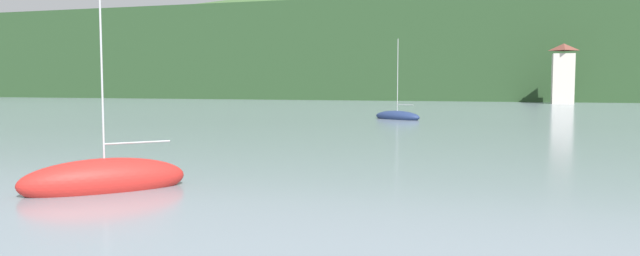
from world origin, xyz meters
The scene contains 4 objects.
wooded_hillside centered at (-10.89, 167.56, 7.72)m, with size 352.00×68.58×41.18m.
shore_building_west centered at (15.55, 121.84, 4.42)m, with size 3.23×3.40×9.08m.
sailboat_mid_2 centered at (-3.83, 39.29, 0.30)m, with size 4.28×4.47×6.99m.
sailboat_far_4 centered at (-1.60, 76.12, 0.24)m, with size 4.98×3.94×7.26m.
Camera 1 is at (7.46, 24.54, 3.18)m, focal length 33.47 mm.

